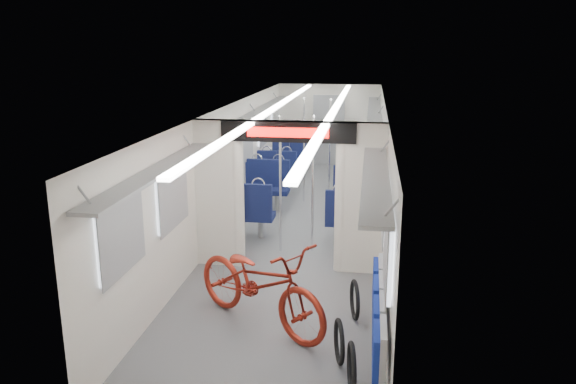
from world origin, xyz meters
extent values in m
plane|color=#515456|center=(0.00, 0.00, 0.00)|extent=(12.00, 12.00, 0.00)
cube|color=silver|center=(-1.45, 0.00, 1.15)|extent=(0.02, 12.00, 2.30)
cube|color=silver|center=(1.45, 0.00, 1.15)|extent=(0.02, 12.00, 2.30)
cube|color=silver|center=(0.00, 6.00, 1.15)|extent=(2.90, 0.02, 2.30)
cube|color=silver|center=(0.00, -6.00, 1.15)|extent=(2.90, 0.02, 2.30)
cube|color=silver|center=(0.00, 0.00, 2.30)|extent=(2.90, 12.00, 0.02)
cube|color=white|center=(-0.55, 0.00, 2.27)|extent=(0.12, 11.40, 0.04)
cube|color=white|center=(0.55, 0.00, 2.27)|extent=(0.12, 11.40, 0.04)
cube|color=silver|center=(-1.12, -2.00, 1.00)|extent=(0.65, 0.18, 2.00)
cube|color=silver|center=(1.12, -2.00, 1.00)|extent=(0.65, 0.18, 2.00)
cube|color=silver|center=(0.00, -2.00, 2.15)|extent=(2.90, 0.18, 0.30)
cylinder|color=silver|center=(-0.80, -2.00, 1.00)|extent=(0.20, 0.20, 2.00)
cylinder|color=silver|center=(0.80, -2.00, 1.00)|extent=(0.20, 0.20, 2.00)
cube|color=black|center=(0.00, -2.11, 2.15)|extent=(2.00, 0.03, 0.30)
cube|color=#FF0C07|center=(0.00, -2.13, 2.15)|extent=(1.20, 0.02, 0.14)
cube|color=silver|center=(-1.42, -4.80, 1.40)|extent=(0.04, 1.00, 0.75)
cube|color=silver|center=(1.42, -4.80, 1.40)|extent=(0.04, 1.00, 0.75)
cube|color=silver|center=(-1.42, -3.20, 1.40)|extent=(0.04, 1.00, 0.75)
cube|color=silver|center=(1.42, -3.20, 1.40)|extent=(0.04, 1.00, 0.75)
cube|color=silver|center=(-1.42, -0.50, 1.40)|extent=(0.04, 1.00, 0.75)
cube|color=silver|center=(1.42, -0.50, 1.40)|extent=(0.04, 1.00, 0.75)
cube|color=silver|center=(-1.42, 1.40, 1.40)|extent=(0.04, 1.00, 0.75)
cube|color=silver|center=(1.42, 1.40, 1.40)|extent=(0.04, 1.00, 0.75)
cube|color=silver|center=(-1.42, 3.30, 1.40)|extent=(0.04, 1.00, 0.75)
cube|color=silver|center=(1.42, 3.30, 1.40)|extent=(0.04, 1.00, 0.75)
cube|color=silver|center=(-1.42, 5.10, 1.40)|extent=(0.04, 1.00, 0.75)
cube|color=silver|center=(1.42, 5.10, 1.40)|extent=(0.04, 1.00, 0.75)
cube|color=gray|center=(-1.27, -4.00, 1.95)|extent=(0.30, 3.60, 0.04)
cube|color=gray|center=(1.27, -4.00, 1.95)|extent=(0.30, 3.60, 0.04)
cube|color=gray|center=(-1.27, 2.00, 1.95)|extent=(0.30, 7.60, 0.04)
cube|color=gray|center=(1.27, 2.00, 1.95)|extent=(0.30, 7.60, 0.04)
cube|color=gray|center=(0.00, 5.94, 1.00)|extent=(0.90, 0.05, 2.00)
imported|color=maroon|center=(-0.08, -3.92, 0.56)|extent=(2.18, 1.83, 1.13)
cube|color=gray|center=(1.38, -5.37, 0.58)|extent=(0.06, 0.50, 0.57)
cube|color=navy|center=(1.32, -5.37, 0.58)|extent=(0.06, 0.46, 0.48)
cube|color=gray|center=(1.38, -4.82, 0.58)|extent=(0.06, 0.50, 0.57)
cube|color=navy|center=(1.32, -4.82, 0.58)|extent=(0.06, 0.46, 0.48)
cube|color=gray|center=(1.38, -4.27, 0.58)|extent=(0.06, 0.50, 0.57)
cube|color=navy|center=(1.32, -4.27, 0.58)|extent=(0.06, 0.46, 0.48)
cube|color=gray|center=(1.38, -3.72, 0.58)|extent=(0.06, 0.50, 0.57)
cube|color=navy|center=(1.32, -3.72, 0.58)|extent=(0.06, 0.46, 0.48)
torus|color=black|center=(1.09, -5.15, 0.24)|extent=(0.12, 0.53, 0.53)
torus|color=black|center=(0.94, -4.64, 0.23)|extent=(0.16, 0.51, 0.51)
torus|color=black|center=(1.08, -3.59, 0.24)|extent=(0.15, 0.52, 0.52)
cube|color=#0D1339|center=(-0.70, -0.70, 0.40)|extent=(0.48, 0.45, 0.10)
cylinder|color=gray|center=(-0.70, -0.70, 0.17)|extent=(0.10, 0.10, 0.35)
cube|color=#0D1339|center=(-0.70, -0.89, 0.74)|extent=(0.48, 0.09, 0.59)
torus|color=silver|center=(-0.70, -0.89, 1.04)|extent=(0.24, 0.03, 0.24)
cube|color=#0D1339|center=(-0.70, 1.11, 0.40)|extent=(0.48, 0.45, 0.10)
cylinder|color=gray|center=(-0.70, 1.11, 0.17)|extent=(0.10, 0.10, 0.35)
cube|color=#0D1339|center=(-0.70, 1.29, 0.74)|extent=(0.48, 0.09, 0.59)
torus|color=silver|center=(-0.70, 1.29, 1.04)|extent=(0.24, 0.03, 0.24)
cube|color=#0D1339|center=(-1.17, -0.70, 0.40)|extent=(0.48, 0.45, 0.10)
cylinder|color=gray|center=(-1.17, -0.70, 0.17)|extent=(0.10, 0.10, 0.35)
cube|color=#0D1339|center=(-1.17, -0.89, 0.74)|extent=(0.48, 0.09, 0.59)
torus|color=silver|center=(-1.17, -0.89, 1.04)|extent=(0.24, 0.03, 0.24)
cube|color=#0D1339|center=(-1.17, 1.11, 0.40)|extent=(0.48, 0.45, 0.10)
cylinder|color=gray|center=(-1.17, 1.11, 0.17)|extent=(0.10, 0.10, 0.35)
cube|color=#0D1339|center=(-1.17, 1.29, 0.74)|extent=(0.48, 0.09, 0.59)
torus|color=silver|center=(-1.17, 1.29, 1.04)|extent=(0.24, 0.03, 0.24)
cube|color=#0D1339|center=(0.70, -0.78, 0.40)|extent=(0.45, 0.42, 0.10)
cylinder|color=gray|center=(0.70, -0.78, 0.17)|extent=(0.10, 0.10, 0.35)
cube|color=#0D1339|center=(0.70, -0.95, 0.72)|extent=(0.45, 0.08, 0.55)
torus|color=silver|center=(0.70, -0.95, 1.00)|extent=(0.23, 0.03, 0.23)
cube|color=#0D1339|center=(0.70, 0.91, 0.40)|extent=(0.45, 0.42, 0.10)
cylinder|color=gray|center=(0.70, 0.91, 0.17)|extent=(0.10, 0.10, 0.35)
cube|color=#0D1339|center=(0.70, 1.08, 0.72)|extent=(0.45, 0.08, 0.55)
torus|color=silver|center=(0.70, 1.08, 1.00)|extent=(0.23, 0.03, 0.23)
cube|color=#0D1339|center=(1.17, -0.78, 0.40)|extent=(0.45, 0.42, 0.10)
cylinder|color=gray|center=(1.17, -0.78, 0.17)|extent=(0.10, 0.10, 0.35)
cube|color=#0D1339|center=(1.17, -0.95, 0.72)|extent=(0.45, 0.08, 0.55)
torus|color=silver|center=(1.17, -0.95, 1.00)|extent=(0.23, 0.03, 0.23)
cube|color=#0D1339|center=(1.17, 0.91, 0.40)|extent=(0.45, 0.42, 0.10)
cylinder|color=gray|center=(1.17, 0.91, 0.17)|extent=(0.10, 0.10, 0.35)
cube|color=#0D1339|center=(1.17, 1.08, 0.72)|extent=(0.45, 0.08, 0.55)
torus|color=silver|center=(1.17, 1.08, 1.00)|extent=(0.23, 0.03, 0.23)
cube|color=#0D1339|center=(-0.70, 2.63, 0.40)|extent=(0.45, 0.42, 0.10)
cylinder|color=gray|center=(-0.70, 2.63, 0.17)|extent=(0.10, 0.10, 0.35)
cube|color=#0D1339|center=(-0.70, 2.46, 0.73)|extent=(0.45, 0.08, 0.56)
torus|color=silver|center=(-0.70, 2.46, 1.01)|extent=(0.23, 0.03, 0.23)
cube|color=#0D1339|center=(-0.70, 4.35, 0.40)|extent=(0.45, 0.42, 0.10)
cylinder|color=gray|center=(-0.70, 4.35, 0.17)|extent=(0.10, 0.10, 0.35)
cube|color=#0D1339|center=(-0.70, 4.52, 0.73)|extent=(0.45, 0.08, 0.56)
torus|color=silver|center=(-0.70, 4.52, 1.01)|extent=(0.23, 0.03, 0.23)
cube|color=#0D1339|center=(-1.17, 2.63, 0.40)|extent=(0.45, 0.42, 0.10)
cylinder|color=gray|center=(-1.17, 2.63, 0.17)|extent=(0.10, 0.10, 0.35)
cube|color=#0D1339|center=(-1.17, 2.46, 0.73)|extent=(0.45, 0.08, 0.56)
torus|color=silver|center=(-1.17, 2.46, 1.01)|extent=(0.23, 0.03, 0.23)
cube|color=#0D1339|center=(-1.17, 4.35, 0.40)|extent=(0.45, 0.42, 0.10)
cylinder|color=gray|center=(-1.17, 4.35, 0.17)|extent=(0.10, 0.10, 0.35)
cube|color=#0D1339|center=(-1.17, 4.52, 0.73)|extent=(0.45, 0.08, 0.56)
torus|color=silver|center=(-1.17, 4.52, 1.01)|extent=(0.23, 0.03, 0.23)
cube|color=#0D1339|center=(0.70, 2.32, 0.40)|extent=(0.46, 0.43, 0.10)
cylinder|color=gray|center=(0.70, 2.32, 0.17)|extent=(0.10, 0.10, 0.35)
cube|color=#0D1339|center=(0.70, 2.14, 0.73)|extent=(0.46, 0.08, 0.57)
torus|color=silver|center=(0.70, 2.14, 1.02)|extent=(0.23, 0.03, 0.23)
cube|color=#0D1339|center=(0.70, 4.07, 0.40)|extent=(0.46, 0.43, 0.10)
cylinder|color=gray|center=(0.70, 4.07, 0.17)|extent=(0.10, 0.10, 0.35)
cube|color=#0D1339|center=(0.70, 4.24, 0.73)|extent=(0.46, 0.08, 0.57)
torus|color=silver|center=(0.70, 4.24, 1.02)|extent=(0.23, 0.03, 0.23)
cube|color=#0D1339|center=(1.17, 2.32, 0.40)|extent=(0.46, 0.43, 0.10)
cylinder|color=gray|center=(1.17, 2.32, 0.17)|extent=(0.10, 0.10, 0.35)
cube|color=#0D1339|center=(1.17, 2.14, 0.73)|extent=(0.46, 0.08, 0.57)
torus|color=silver|center=(1.17, 2.14, 1.02)|extent=(0.23, 0.03, 0.23)
cube|color=#0D1339|center=(1.17, 4.07, 0.40)|extent=(0.46, 0.43, 0.10)
cylinder|color=gray|center=(1.17, 4.07, 0.17)|extent=(0.10, 0.10, 0.35)
cube|color=#0D1339|center=(1.17, 4.24, 0.73)|extent=(0.46, 0.08, 0.57)
torus|color=silver|center=(1.17, 4.24, 1.02)|extent=(0.23, 0.03, 0.23)
cylinder|color=silver|center=(-0.24, -1.32, 1.15)|extent=(0.04, 0.04, 2.30)
cylinder|color=silver|center=(0.28, -1.24, 1.15)|extent=(0.04, 0.04, 2.30)
cylinder|color=silver|center=(-0.22, 1.82, 1.15)|extent=(0.04, 0.04, 2.30)
cylinder|color=silver|center=(0.35, 1.63, 1.15)|extent=(0.05, 0.05, 2.30)
camera|label=1|loc=(1.19, -10.16, 3.39)|focal=35.00mm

